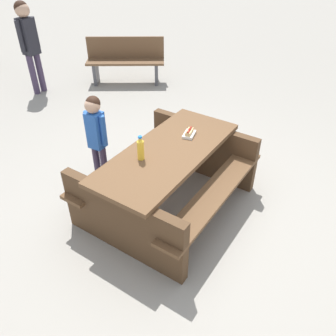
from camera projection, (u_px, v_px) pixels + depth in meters
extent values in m
plane|color=gray|center=(168.00, 205.00, 3.99)|extent=(30.00, 30.00, 0.00)
cube|color=brown|center=(168.00, 152.00, 3.56)|extent=(1.88, 0.96, 0.05)
cube|color=brown|center=(128.00, 159.00, 3.98)|extent=(1.82, 0.49, 0.04)
cube|color=brown|center=(214.00, 194.00, 3.48)|extent=(1.82, 0.49, 0.04)
cube|color=#4D3520|center=(202.00, 149.00, 4.31)|extent=(0.26, 1.40, 0.70)
cube|color=#4D3520|center=(122.00, 223.00, 3.25)|extent=(0.26, 1.40, 0.70)
cylinder|color=yellow|center=(141.00, 150.00, 3.36)|extent=(0.07, 0.07, 0.20)
cone|color=yellow|center=(140.00, 140.00, 3.29)|extent=(0.06, 0.06, 0.04)
cylinder|color=blue|center=(140.00, 137.00, 3.27)|extent=(0.04, 0.04, 0.02)
cube|color=white|center=(189.00, 134.00, 3.78)|extent=(0.19, 0.13, 0.03)
cube|color=#D8B272|center=(189.00, 132.00, 3.76)|extent=(0.16, 0.07, 0.04)
cylinder|color=maroon|center=(189.00, 130.00, 3.75)|extent=(0.14, 0.05, 0.03)
ellipsoid|color=maroon|center=(189.00, 129.00, 3.74)|extent=(0.07, 0.03, 0.01)
cylinder|color=#3F334C|center=(104.00, 166.00, 4.17)|extent=(0.08, 0.08, 0.52)
cylinder|color=#3F334C|center=(97.00, 163.00, 4.22)|extent=(0.08, 0.08, 0.52)
cube|color=#2659B2|center=(96.00, 130.00, 3.92)|extent=(0.17, 0.18, 0.44)
cylinder|color=#2659B2|center=(103.00, 131.00, 3.86)|extent=(0.06, 0.06, 0.37)
cylinder|color=#2659B2|center=(88.00, 126.00, 3.95)|extent=(0.06, 0.06, 0.37)
sphere|color=tan|center=(92.00, 106.00, 3.74)|extent=(0.17, 0.17, 0.17)
sphere|color=#331E14|center=(93.00, 103.00, 3.73)|extent=(0.16, 0.16, 0.16)
cube|color=brown|center=(125.00, 62.00, 6.70)|extent=(1.05, 1.52, 0.04)
cube|color=brown|center=(125.00, 47.00, 6.72)|extent=(0.73, 1.35, 0.40)
cube|color=#4C4C51|center=(96.00, 73.00, 6.83)|extent=(0.35, 0.22, 0.41)
cube|color=#4C4C51|center=(156.00, 73.00, 6.84)|extent=(0.35, 0.22, 0.41)
cylinder|color=#3F334C|center=(40.00, 72.00, 6.43)|extent=(0.11, 0.11, 0.72)
cylinder|color=#3F334C|center=(33.00, 75.00, 6.32)|extent=(0.11, 0.11, 0.72)
cube|color=#26262D|center=(28.00, 36.00, 5.98)|extent=(0.26, 0.25, 0.61)
cylinder|color=#26262D|center=(35.00, 32.00, 6.07)|extent=(0.09, 0.09, 0.52)
cylinder|color=#26262D|center=(20.00, 37.00, 5.86)|extent=(0.09, 0.09, 0.52)
sphere|color=tan|center=(22.00, 10.00, 5.73)|extent=(0.24, 0.24, 0.24)
sphere|color=#331E14|center=(21.00, 8.00, 5.72)|extent=(0.23, 0.23, 0.23)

